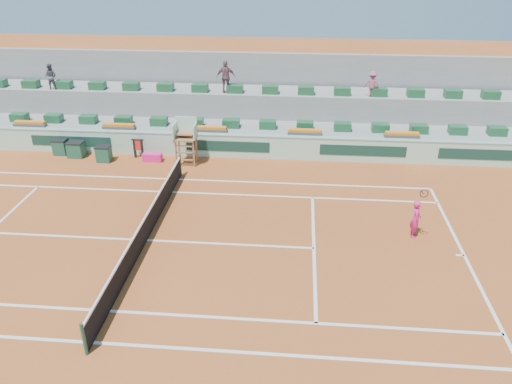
# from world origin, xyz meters

# --- Properties ---
(ground) EXTENTS (90.00, 90.00, 0.00)m
(ground) POSITION_xyz_m (0.00, 0.00, 0.00)
(ground) COLOR brown
(ground) RESTS_ON ground
(seating_tier_lower) EXTENTS (36.00, 4.00, 1.20)m
(seating_tier_lower) POSITION_xyz_m (0.00, 10.70, 0.60)
(seating_tier_lower) COLOR gray
(seating_tier_lower) RESTS_ON ground
(seating_tier_upper) EXTENTS (36.00, 2.40, 2.60)m
(seating_tier_upper) POSITION_xyz_m (0.00, 12.30, 1.30)
(seating_tier_upper) COLOR gray
(seating_tier_upper) RESTS_ON ground
(stadium_back_wall) EXTENTS (36.00, 0.40, 4.40)m
(stadium_back_wall) POSITION_xyz_m (0.00, 13.90, 2.20)
(stadium_back_wall) COLOR gray
(stadium_back_wall) RESTS_ON ground
(player_bag) EXTENTS (0.98, 0.43, 0.43)m
(player_bag) POSITION_xyz_m (-1.86, 7.55, 0.22)
(player_bag) COLOR #EF1F80
(player_bag) RESTS_ON ground
(spectator_left) EXTENTS (0.73, 0.58, 1.46)m
(spectator_left) POSITION_xyz_m (-8.62, 11.51, 3.33)
(spectator_left) COLOR #4F505C
(spectator_left) RESTS_ON seating_tier_upper
(spectator_mid) EXTENTS (1.10, 0.56, 1.80)m
(spectator_mid) POSITION_xyz_m (1.52, 11.58, 3.50)
(spectator_mid) COLOR #6E4954
(spectator_mid) RESTS_ON seating_tier_upper
(spectator_right) EXTENTS (1.03, 0.76, 1.41)m
(spectator_right) POSITION_xyz_m (9.59, 11.53, 3.31)
(spectator_right) COLOR #9B4D5C
(spectator_right) RESTS_ON seating_tier_upper
(court_lines) EXTENTS (23.89, 11.09, 0.01)m
(court_lines) POSITION_xyz_m (0.00, 0.00, 0.01)
(court_lines) COLOR silver
(court_lines) RESTS_ON ground
(tennis_net) EXTENTS (0.10, 11.97, 1.10)m
(tennis_net) POSITION_xyz_m (0.00, 0.00, 0.53)
(tennis_net) COLOR black
(tennis_net) RESTS_ON ground
(advertising_hoarding) EXTENTS (36.00, 0.34, 1.26)m
(advertising_hoarding) POSITION_xyz_m (0.02, 8.50, 0.63)
(advertising_hoarding) COLOR #A5CFB6
(advertising_hoarding) RESTS_ON ground
(umpire_chair) EXTENTS (1.10, 0.90, 2.40)m
(umpire_chair) POSITION_xyz_m (0.00, 7.50, 1.54)
(umpire_chair) COLOR brown
(umpire_chair) RESTS_ON ground
(seat_row_lower) EXTENTS (32.90, 0.60, 0.44)m
(seat_row_lower) POSITION_xyz_m (0.00, 9.80, 1.42)
(seat_row_lower) COLOR #1A4F2D
(seat_row_lower) RESTS_ON seating_tier_lower
(seat_row_upper) EXTENTS (32.90, 0.60, 0.44)m
(seat_row_upper) POSITION_xyz_m (0.00, 11.70, 2.82)
(seat_row_upper) COLOR #1A4F2D
(seat_row_upper) RESTS_ON seating_tier_upper
(flower_planters) EXTENTS (26.80, 0.36, 0.28)m
(flower_planters) POSITION_xyz_m (-1.50, 9.00, 1.33)
(flower_planters) COLOR #484848
(flower_planters) RESTS_ON seating_tier_lower
(drink_cooler_a) EXTENTS (0.74, 0.64, 0.84)m
(drink_cooler_a) POSITION_xyz_m (-4.35, 7.33, 0.42)
(drink_cooler_a) COLOR #184A36
(drink_cooler_a) RESTS_ON ground
(drink_cooler_b) EXTENTS (0.83, 0.72, 0.84)m
(drink_cooler_b) POSITION_xyz_m (-6.04, 7.79, 0.42)
(drink_cooler_b) COLOR #184A36
(drink_cooler_b) RESTS_ON ground
(drink_cooler_c) EXTENTS (0.74, 0.64, 0.84)m
(drink_cooler_c) POSITION_xyz_m (-7.01, 8.06, 0.42)
(drink_cooler_c) COLOR #184A36
(drink_cooler_c) RESTS_ON ground
(towel_rack) EXTENTS (0.64, 0.11, 1.03)m
(towel_rack) POSITION_xyz_m (-2.70, 7.96, 0.60)
(towel_rack) COLOR black
(towel_rack) RESTS_ON ground
(tennis_player) EXTENTS (0.43, 0.86, 2.28)m
(tennis_player) POSITION_xyz_m (10.28, 1.23, 0.78)
(tennis_player) COLOR #EF1F80
(tennis_player) RESTS_ON ground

